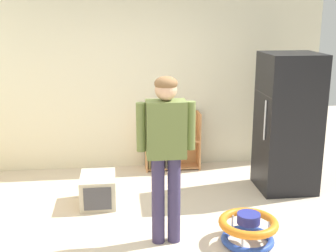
{
  "coord_description": "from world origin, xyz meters",
  "views": [
    {
      "loc": [
        -0.44,
        -4.06,
        2.31
      ],
      "look_at": [
        0.11,
        0.53,
        1.08
      ],
      "focal_mm": 47.43,
      "sensor_mm": 36.0,
      "label": 1
    }
  ],
  "objects_px": {
    "pet_carrier": "(98,190)",
    "baby_walker": "(248,228)",
    "refrigerator": "(288,123)",
    "standing_person": "(166,145)",
    "bookshelf": "(168,144)"
  },
  "relations": [
    {
      "from": "pet_carrier",
      "to": "baby_walker",
      "type": "bearing_deg",
      "value": -36.45
    },
    {
      "from": "pet_carrier",
      "to": "refrigerator",
      "type": "bearing_deg",
      "value": 4.78
    },
    {
      "from": "standing_person",
      "to": "baby_walker",
      "type": "distance_m",
      "value": 1.21
    },
    {
      "from": "refrigerator",
      "to": "bookshelf",
      "type": "xyz_separation_m",
      "value": [
        -1.43,
        0.94,
        -0.52
      ]
    },
    {
      "from": "baby_walker",
      "to": "pet_carrier",
      "type": "distance_m",
      "value": 1.91
    },
    {
      "from": "bookshelf",
      "to": "baby_walker",
      "type": "distance_m",
      "value": 2.35
    },
    {
      "from": "standing_person",
      "to": "baby_walker",
      "type": "height_order",
      "value": "standing_person"
    },
    {
      "from": "refrigerator",
      "to": "baby_walker",
      "type": "relative_size",
      "value": 2.95
    },
    {
      "from": "bookshelf",
      "to": "standing_person",
      "type": "relative_size",
      "value": 0.5
    },
    {
      "from": "baby_walker",
      "to": "pet_carrier",
      "type": "xyz_separation_m",
      "value": [
        -1.53,
        1.13,
        0.02
      ]
    },
    {
      "from": "refrigerator",
      "to": "baby_walker",
      "type": "bearing_deg",
      "value": -123.75
    },
    {
      "from": "standing_person",
      "to": "baby_walker",
      "type": "relative_size",
      "value": 2.82
    },
    {
      "from": "bookshelf",
      "to": "baby_walker",
      "type": "height_order",
      "value": "bookshelf"
    },
    {
      "from": "refrigerator",
      "to": "standing_person",
      "type": "relative_size",
      "value": 1.05
    },
    {
      "from": "bookshelf",
      "to": "pet_carrier",
      "type": "height_order",
      "value": "bookshelf"
    }
  ]
}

